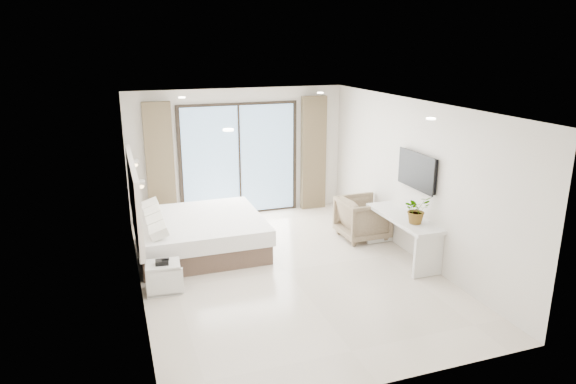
{
  "coord_description": "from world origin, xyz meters",
  "views": [
    {
      "loc": [
        -2.52,
        -7.29,
        3.61
      ],
      "look_at": [
        0.16,
        0.4,
        1.22
      ],
      "focal_mm": 32.0,
      "sensor_mm": 36.0,
      "label": 1
    }
  ],
  "objects_px": {
    "console_desk": "(403,227)",
    "nightstand": "(164,277)",
    "bed": "(199,234)",
    "armchair": "(363,216)"
  },
  "relations": [
    {
      "from": "bed",
      "to": "nightstand",
      "type": "relative_size",
      "value": 4.12
    },
    {
      "from": "bed",
      "to": "armchair",
      "type": "bearing_deg",
      "value": -7.15
    },
    {
      "from": "bed",
      "to": "nightstand",
      "type": "xyz_separation_m",
      "value": [
        -0.77,
        -1.39,
        -0.09
      ]
    },
    {
      "from": "console_desk",
      "to": "armchair",
      "type": "distance_m",
      "value": 1.12
    },
    {
      "from": "bed",
      "to": "console_desk",
      "type": "bearing_deg",
      "value": -24.54
    },
    {
      "from": "console_desk",
      "to": "armchair",
      "type": "xyz_separation_m",
      "value": [
        -0.19,
        1.1,
        -0.13
      ]
    },
    {
      "from": "console_desk",
      "to": "armchair",
      "type": "bearing_deg",
      "value": 99.8
    },
    {
      "from": "console_desk",
      "to": "nightstand",
      "type": "bearing_deg",
      "value": 178.59
    },
    {
      "from": "bed",
      "to": "console_desk",
      "type": "distance_m",
      "value": 3.58
    },
    {
      "from": "nightstand",
      "to": "armchair",
      "type": "relative_size",
      "value": 0.61
    }
  ]
}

